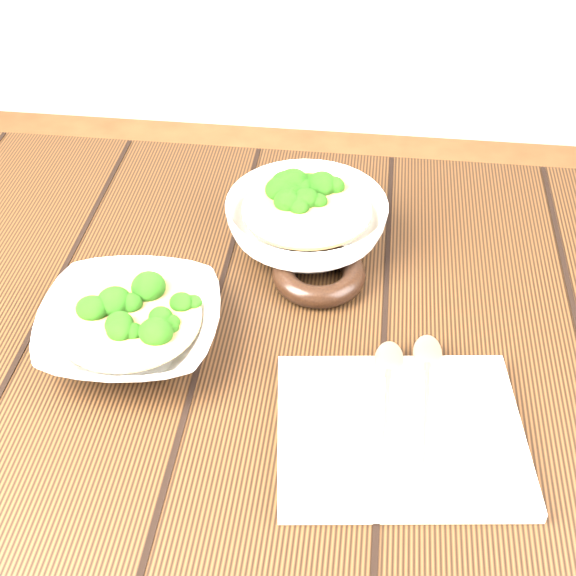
{
  "coord_description": "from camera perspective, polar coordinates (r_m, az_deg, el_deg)",
  "views": [
    {
      "loc": [
        0.15,
        -0.64,
        1.39
      ],
      "look_at": [
        0.07,
        0.03,
        0.8
      ],
      "focal_mm": 50.0,
      "sensor_mm": 36.0,
      "label": 1
    }
  ],
  "objects": [
    {
      "name": "trivet",
      "position": [
        0.97,
        2.2,
        1.02
      ],
      "size": [
        0.13,
        0.13,
        0.03
      ],
      "primitive_type": "torus",
      "rotation": [
        0.0,
        0.0,
        -0.12
      ],
      "color": "black",
      "rests_on": "table"
    },
    {
      "name": "soup_bowl_front",
      "position": [
        0.9,
        -11.13,
        -2.7
      ],
      "size": [
        0.21,
        0.21,
        0.06
      ],
      "color": "silver",
      "rests_on": "table"
    },
    {
      "name": "spoon_right",
      "position": [
        0.85,
        9.85,
        -6.51
      ],
      "size": [
        0.03,
        0.2,
        0.01
      ],
      "color": "#A4A291",
      "rests_on": "napkin"
    },
    {
      "name": "napkin",
      "position": [
        0.82,
        7.97,
        -10.17
      ],
      "size": [
        0.27,
        0.23,
        0.01
      ],
      "primitive_type": "cube",
      "rotation": [
        0.0,
        0.0,
        0.12
      ],
      "color": "beige",
      "rests_on": "table"
    },
    {
      "name": "soup_bowl_back",
      "position": [
        1.02,
        1.32,
        4.77
      ],
      "size": [
        0.25,
        0.25,
        0.07
      ],
      "color": "silver",
      "rests_on": "table"
    },
    {
      "name": "table",
      "position": [
        1.0,
        -4.12,
        -8.14
      ],
      "size": [
        1.2,
        0.8,
        0.75
      ],
      "color": "#331E0E",
      "rests_on": "ground"
    },
    {
      "name": "spoon_left",
      "position": [
        0.84,
        7.1,
        -7.06
      ],
      "size": [
        0.03,
        0.2,
        0.01
      ],
      "color": "#A4A291",
      "rests_on": "napkin"
    }
  ]
}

